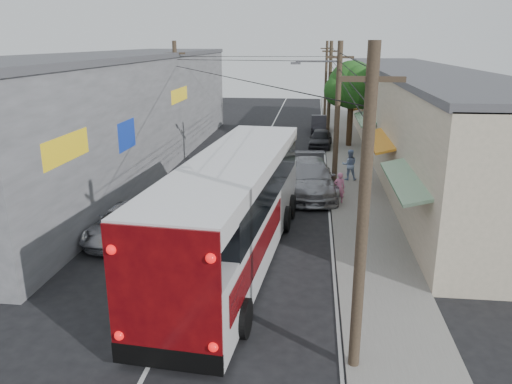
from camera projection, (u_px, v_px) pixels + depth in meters
The scene contains 13 objects.
ground at pixel (175, 314), 15.18m from camera, with size 120.00×120.00×0.00m, color black.
sidewalk at pixel (349, 164), 33.46m from camera, with size 3.00×80.00×0.12m, color slate.
building_right at pixel (417, 115), 33.98m from camera, with size 7.09×40.00×6.25m.
building_left at pixel (119, 111), 32.16m from camera, with size 7.20×36.00×7.25m.
utility_poles at pixel (301, 102), 32.96m from camera, with size 11.80×45.28×8.00m.
street_tree at pixel (353, 86), 37.80m from camera, with size 4.40×4.00×6.60m.
coach_bus at pixel (235, 208), 18.36m from camera, with size 4.15×14.12×4.01m.
jeepney at pixel (123, 223), 20.89m from camera, with size 2.16×4.68×1.30m, color silver.
parked_suv at pixel (310, 178), 26.85m from camera, with size 2.55×6.28×1.82m, color #929299.
parked_car_mid at pixel (321, 139), 38.70m from camera, with size 1.68×4.18×1.42m, color #222327.
parked_car_far at pixel (320, 124), 45.28m from camera, with size 1.56×4.47×1.47m, color black.
pedestrian_near at pixel (339, 188), 25.10m from camera, with size 0.57×0.37×1.56m, color pink.
pedestrian_far at pixel (349, 165), 29.23m from camera, with size 0.88×0.68×1.81m, color #92A9D4.
Camera 1 is at (3.98, -13.07, 7.98)m, focal length 35.00 mm.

